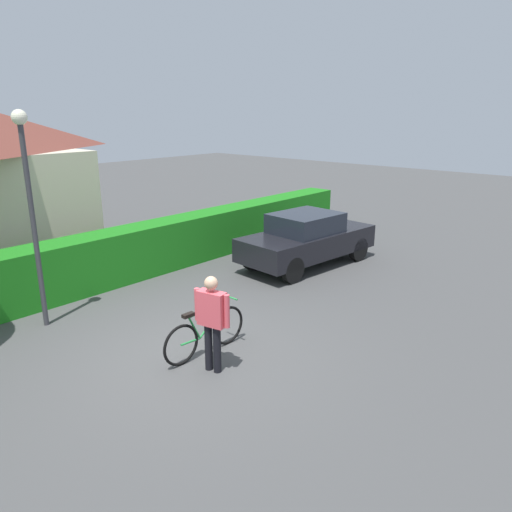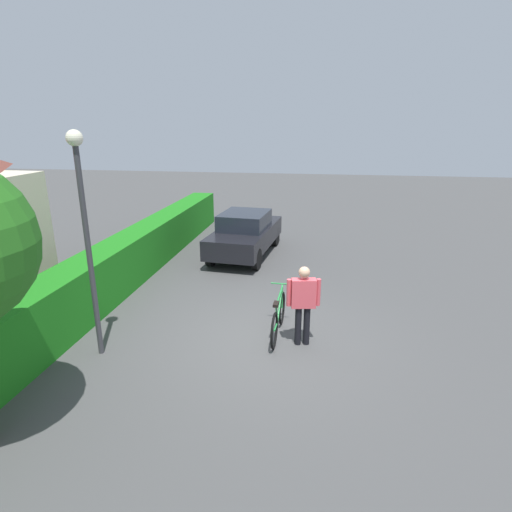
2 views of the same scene
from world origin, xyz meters
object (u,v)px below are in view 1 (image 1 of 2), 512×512
Objects in this scene: person_rider at (212,317)px; parked_car_near at (307,239)px; bicycle at (206,333)px; street_lamp at (29,191)px.

parked_car_near is at bearing 21.17° from person_rider.
parked_car_near is 2.54× the size of person_rider.
person_rider reaches higher than bicycle.
bicycle is at bearing -162.53° from parked_car_near.
person_rider is at bearing -121.85° from bicycle.
parked_car_near is 1.01× the size of street_lamp.
person_rider is (-5.72, -2.22, 0.21)m from parked_car_near.
person_rider is 0.40× the size of street_lamp.
parked_car_near is at bearing 17.47° from bicycle.
street_lamp reaches higher than bicycle.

